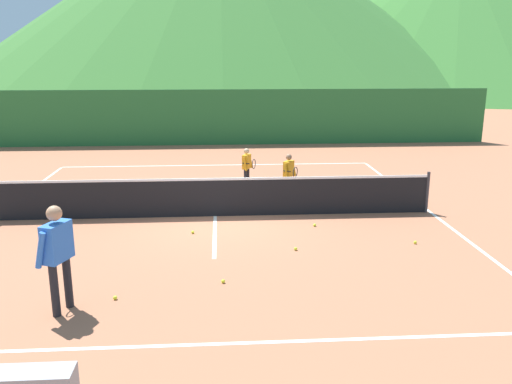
{
  "coord_description": "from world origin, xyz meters",
  "views": [
    {
      "loc": [
        0.17,
        -12.77,
        3.94
      ],
      "look_at": [
        0.94,
        -1.13,
        0.9
      ],
      "focal_mm": 37.57,
      "sensor_mm": 36.0,
      "label": 1
    }
  ],
  "objects_px": {
    "tennis_ball_0": "(48,260)",
    "tennis_ball_1": "(315,225)",
    "tennis_ball_4": "(39,230)",
    "tennis_ball_5": "(223,281)",
    "tennis_ball_7": "(115,298)",
    "tennis_ball_3": "(296,249)",
    "student_0": "(247,164)",
    "tennis_ball_2": "(415,242)",
    "tennis_ball_6": "(193,232)",
    "instructor": "(57,249)",
    "tennis_net": "(215,197)",
    "student_1": "(289,172)"
  },
  "relations": [
    {
      "from": "instructor",
      "to": "tennis_ball_2",
      "type": "xyz_separation_m",
      "value": [
        6.62,
        2.61,
        -1.0
      ]
    },
    {
      "from": "tennis_ball_3",
      "to": "student_0",
      "type": "bearing_deg",
      "value": 97.86
    },
    {
      "from": "instructor",
      "to": "tennis_ball_0",
      "type": "height_order",
      "value": "instructor"
    },
    {
      "from": "tennis_ball_1",
      "to": "instructor",
      "type": "bearing_deg",
      "value": -140.04
    },
    {
      "from": "tennis_ball_2",
      "to": "tennis_ball_7",
      "type": "bearing_deg",
      "value": -158.84
    },
    {
      "from": "student_0",
      "to": "tennis_ball_0",
      "type": "distance_m",
      "value": 7.01
    },
    {
      "from": "tennis_ball_2",
      "to": "tennis_ball_4",
      "type": "xyz_separation_m",
      "value": [
        -8.25,
        1.38,
        0.0
      ]
    },
    {
      "from": "tennis_net",
      "to": "tennis_ball_7",
      "type": "height_order",
      "value": "tennis_net"
    },
    {
      "from": "tennis_ball_1",
      "to": "tennis_ball_3",
      "type": "height_order",
      "value": "same"
    },
    {
      "from": "student_0",
      "to": "tennis_ball_7",
      "type": "relative_size",
      "value": 17.74
    },
    {
      "from": "tennis_ball_1",
      "to": "tennis_ball_7",
      "type": "distance_m",
      "value": 5.33
    },
    {
      "from": "tennis_ball_5",
      "to": "tennis_ball_2",
      "type": "bearing_deg",
      "value": 22.96
    },
    {
      "from": "student_1",
      "to": "tennis_ball_1",
      "type": "height_order",
      "value": "student_1"
    },
    {
      "from": "student_0",
      "to": "tennis_ball_2",
      "type": "relative_size",
      "value": 17.74
    },
    {
      "from": "tennis_ball_0",
      "to": "tennis_ball_4",
      "type": "relative_size",
      "value": 1.0
    },
    {
      "from": "tennis_ball_2",
      "to": "tennis_ball_5",
      "type": "xyz_separation_m",
      "value": [
        -4.09,
        -1.73,
        0.0
      ]
    },
    {
      "from": "tennis_ball_3",
      "to": "tennis_ball_6",
      "type": "xyz_separation_m",
      "value": [
        -2.17,
        1.2,
        0.0
      ]
    },
    {
      "from": "student_1",
      "to": "tennis_ball_3",
      "type": "height_order",
      "value": "student_1"
    },
    {
      "from": "student_0",
      "to": "tennis_ball_3",
      "type": "bearing_deg",
      "value": -82.14
    },
    {
      "from": "tennis_ball_5",
      "to": "tennis_ball_7",
      "type": "relative_size",
      "value": 1.0
    },
    {
      "from": "tennis_ball_1",
      "to": "tennis_ball_6",
      "type": "xyz_separation_m",
      "value": [
        -2.82,
        -0.32,
        0.0
      ]
    },
    {
      "from": "instructor",
      "to": "tennis_ball_2",
      "type": "distance_m",
      "value": 7.18
    },
    {
      "from": "instructor",
      "to": "tennis_ball_7",
      "type": "xyz_separation_m",
      "value": [
        0.74,
        0.34,
        -1.0
      ]
    },
    {
      "from": "tennis_ball_0",
      "to": "tennis_ball_1",
      "type": "xyz_separation_m",
      "value": [
        5.55,
        1.81,
        0.0
      ]
    },
    {
      "from": "tennis_ball_5",
      "to": "tennis_ball_7",
      "type": "height_order",
      "value": "same"
    },
    {
      "from": "instructor",
      "to": "student_0",
      "type": "relative_size",
      "value": 1.43
    },
    {
      "from": "tennis_ball_0",
      "to": "tennis_ball_5",
      "type": "distance_m",
      "value": 3.61
    },
    {
      "from": "tennis_ball_1",
      "to": "tennis_ball_7",
      "type": "xyz_separation_m",
      "value": [
        -3.94,
        -3.58,
        0.0
      ]
    },
    {
      "from": "instructor",
      "to": "tennis_ball_1",
      "type": "relative_size",
      "value": 25.36
    },
    {
      "from": "student_1",
      "to": "tennis_ball_1",
      "type": "xyz_separation_m",
      "value": [
        0.3,
        -2.53,
        -0.72
      ]
    },
    {
      "from": "tennis_ball_5",
      "to": "tennis_ball_6",
      "type": "relative_size",
      "value": 1.0
    },
    {
      "from": "tennis_ball_0",
      "to": "tennis_ball_6",
      "type": "xyz_separation_m",
      "value": [
        2.73,
        1.49,
        0.0
      ]
    },
    {
      "from": "tennis_ball_2",
      "to": "tennis_ball_3",
      "type": "height_order",
      "value": "same"
    },
    {
      "from": "instructor",
      "to": "tennis_ball_1",
      "type": "bearing_deg",
      "value": 39.96
    },
    {
      "from": "tennis_ball_1",
      "to": "tennis_ball_5",
      "type": "bearing_deg",
      "value": -125.38
    },
    {
      "from": "tennis_ball_7",
      "to": "student_0",
      "type": "bearing_deg",
      "value": 70.92
    },
    {
      "from": "instructor",
      "to": "tennis_ball_3",
      "type": "height_order",
      "value": "instructor"
    },
    {
      "from": "tennis_ball_3",
      "to": "tennis_ball_5",
      "type": "bearing_deg",
      "value": -134.67
    },
    {
      "from": "tennis_net",
      "to": "tennis_ball_0",
      "type": "relative_size",
      "value": 158.92
    },
    {
      "from": "instructor",
      "to": "tennis_ball_4",
      "type": "distance_m",
      "value": 4.43
    },
    {
      "from": "instructor",
      "to": "tennis_ball_7",
      "type": "relative_size",
      "value": 25.36
    },
    {
      "from": "instructor",
      "to": "tennis_ball_5",
      "type": "relative_size",
      "value": 25.36
    },
    {
      "from": "tennis_ball_4",
      "to": "tennis_ball_5",
      "type": "bearing_deg",
      "value": -36.83
    },
    {
      "from": "tennis_net",
      "to": "tennis_ball_0",
      "type": "distance_m",
      "value": 4.28
    },
    {
      "from": "tennis_net",
      "to": "tennis_ball_4",
      "type": "bearing_deg",
      "value": -167.3
    },
    {
      "from": "tennis_ball_3",
      "to": "tennis_ball_5",
      "type": "distance_m",
      "value": 2.14
    },
    {
      "from": "tennis_net",
      "to": "tennis_ball_5",
      "type": "xyz_separation_m",
      "value": [
        0.17,
        -4.01,
        -0.47
      ]
    },
    {
      "from": "student_0",
      "to": "tennis_ball_4",
      "type": "distance_m",
      "value": 6.21
    },
    {
      "from": "tennis_ball_3",
      "to": "tennis_ball_4",
      "type": "xyz_separation_m",
      "value": [
        -5.66,
        1.6,
        0.0
      ]
    },
    {
      "from": "tennis_ball_0",
      "to": "tennis_ball_1",
      "type": "height_order",
      "value": "same"
    }
  ]
}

